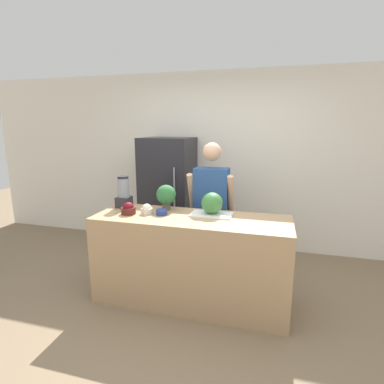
{
  "coord_description": "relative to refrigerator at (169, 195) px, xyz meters",
  "views": [
    {
      "loc": [
        0.78,
        -2.44,
        1.8
      ],
      "look_at": [
        0.0,
        0.37,
        1.17
      ],
      "focal_mm": 28.0,
      "sensor_mm": 36.0,
      "label": 1
    }
  ],
  "objects": [
    {
      "name": "ground_plane",
      "position": [
        0.7,
        -1.62,
        -0.83
      ],
      "size": [
        14.0,
        14.0,
        0.0
      ],
      "primitive_type": "plane",
      "color": "#7F6B51"
    },
    {
      "name": "wall_back",
      "position": [
        0.7,
        0.39,
        0.47
      ],
      "size": [
        8.0,
        0.06,
        2.6
      ],
      "color": "white",
      "rests_on": "ground_plane"
    },
    {
      "name": "counter_island",
      "position": [
        0.7,
        -1.28,
        -0.37
      ],
      "size": [
        1.97,
        0.67,
        0.92
      ],
      "color": "tan",
      "rests_on": "ground_plane"
    },
    {
      "name": "refrigerator",
      "position": [
        0.0,
        0.0,
        0.0
      ],
      "size": [
        0.7,
        0.7,
        1.66
      ],
      "color": "#232328",
      "rests_on": "ground_plane"
    },
    {
      "name": "person",
      "position": [
        0.78,
        -0.68,
        0.01
      ],
      "size": [
        0.54,
        0.26,
        1.64
      ],
      "color": "#333338",
      "rests_on": "ground_plane"
    },
    {
      "name": "cutting_board",
      "position": [
        0.89,
        -1.16,
        0.1
      ],
      "size": [
        0.42,
        0.26,
        0.01
      ],
      "color": "white",
      "rests_on": "counter_island"
    },
    {
      "name": "watermelon",
      "position": [
        0.88,
        -1.14,
        0.21
      ],
      "size": [
        0.22,
        0.22,
        0.22
      ],
      "color": "#3D7F3D",
      "rests_on": "cutting_board"
    },
    {
      "name": "bowl_cherries",
      "position": [
        0.05,
        -1.35,
        0.14
      ],
      "size": [
        0.15,
        0.15,
        0.13
      ],
      "color": "#511E19",
      "rests_on": "counter_island"
    },
    {
      "name": "bowl_cream",
      "position": [
        0.23,
        -1.29,
        0.14
      ],
      "size": [
        0.12,
        0.12,
        0.11
      ],
      "color": "beige",
      "rests_on": "counter_island"
    },
    {
      "name": "bowl_small_blue",
      "position": [
        0.39,
        -1.29,
        0.12
      ],
      "size": [
        0.11,
        0.11,
        0.06
      ],
      "color": "navy",
      "rests_on": "counter_island"
    },
    {
      "name": "blender",
      "position": [
        -0.13,
        -1.11,
        0.25
      ],
      "size": [
        0.15,
        0.15,
        0.35
      ],
      "color": "#28282D",
      "rests_on": "counter_island"
    },
    {
      "name": "potted_plant",
      "position": [
        0.37,
        -1.09,
        0.25
      ],
      "size": [
        0.21,
        0.21,
        0.28
      ],
      "color": "#514C47",
      "rests_on": "counter_island"
    }
  ]
}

